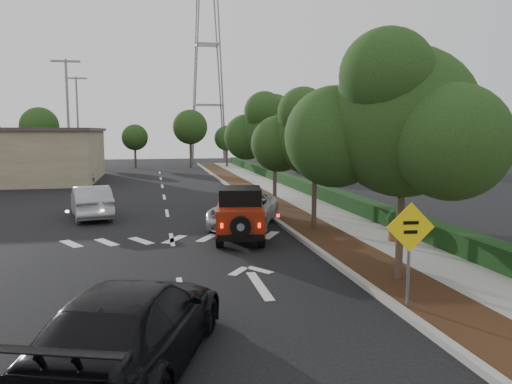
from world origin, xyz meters
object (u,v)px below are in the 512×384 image
object	(u,v)px
red_jeep	(240,213)
silver_suv_ahead	(244,210)
black_suv_oncoming	(133,326)
speed_hump_sign	(410,240)

from	to	relation	value
red_jeep	silver_suv_ahead	size ratio (longest dim) A/B	0.76
red_jeep	silver_suv_ahead	xyz separation A→B (m)	(0.59, 2.45, -0.26)
red_jeep	black_suv_oncoming	bearing A→B (deg)	-100.40
red_jeep	silver_suv_ahead	world-z (taller)	red_jeep
red_jeep	speed_hump_sign	distance (m)	8.41
red_jeep	speed_hump_sign	xyz separation A→B (m)	(2.32, -8.05, 0.64)
red_jeep	black_suv_oncoming	distance (m)	10.18
silver_suv_ahead	speed_hump_sign	size ratio (longest dim) A/B	2.17
speed_hump_sign	red_jeep	bearing A→B (deg)	111.12
silver_suv_ahead	black_suv_oncoming	distance (m)	12.68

